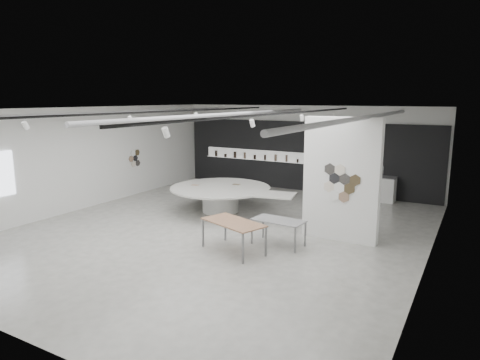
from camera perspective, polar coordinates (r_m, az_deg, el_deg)
The scene contains 7 objects.
room at distance 13.22m, azimuth -2.98°, elevation 1.94°, with size 12.02×14.02×3.82m.
back_wall_display at distance 19.44m, azimuth 8.11°, elevation 3.14°, with size 11.80×0.27×3.10m.
partition_column at distance 12.70m, azimuth 13.36°, elevation 0.04°, with size 2.20×0.38×3.60m.
display_island at distance 15.68m, azimuth -2.39°, elevation -2.09°, with size 5.13×4.29×0.94m.
sample_table_wood at distance 11.61m, azimuth -0.89°, elevation -5.88°, with size 1.99×1.45×0.84m.
sample_table_stone at distance 12.17m, azimuth 5.16°, elevation -5.59°, with size 1.50×0.82×0.75m.
kitchen_counter at distance 18.28m, azimuth 17.30°, elevation -1.03°, with size 1.79×0.71×1.40m.
Camera 1 is at (6.92, -11.01, 4.13)m, focal length 32.00 mm.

